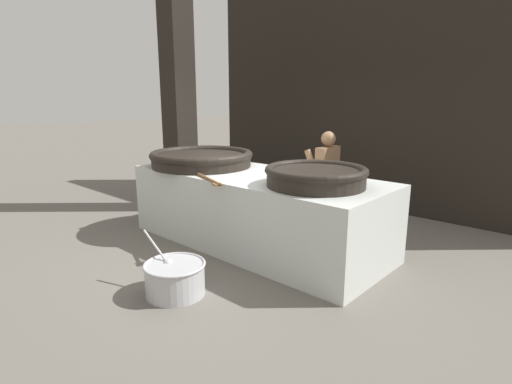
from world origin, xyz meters
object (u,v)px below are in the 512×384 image
object	(u,v)px
cook	(326,179)
prep_bowl_vegetables	(175,277)
giant_wok_near	(202,158)
giant_wok_far	(316,175)

from	to	relation	value
cook	prep_bowl_vegetables	world-z (taller)	cook
giant_wok_near	giant_wok_far	world-z (taller)	giant_wok_near
giant_wok_near	prep_bowl_vegetables	size ratio (longest dim) A/B	1.84
giant_wok_near	cook	world-z (taller)	cook
giant_wok_near	cook	size ratio (longest dim) A/B	1.00
giant_wok_near	cook	distance (m)	1.87
cook	prep_bowl_vegetables	size ratio (longest dim) A/B	1.83
giant_wok_near	cook	xyz separation A→B (m)	(1.48, 1.11, -0.29)
giant_wok_near	giant_wok_far	bearing A→B (deg)	-0.28
giant_wok_near	prep_bowl_vegetables	xyz separation A→B (m)	(1.40, -1.57, -0.92)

